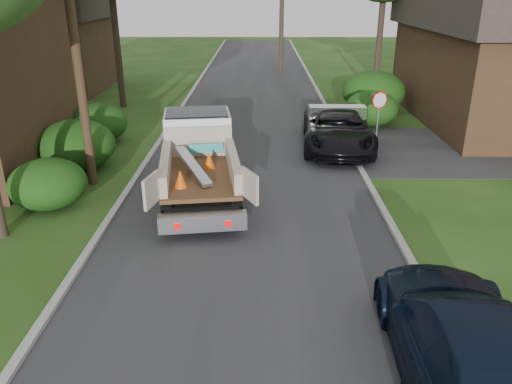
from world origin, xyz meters
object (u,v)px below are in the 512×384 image
at_px(stop_sign, 379,108).
at_px(flatbed_truck, 199,151).
at_px(black_pickup, 338,129).
at_px(navy_suv, 468,346).
at_px(utility_pole, 73,28).
at_px(house_left_far, 45,42).

height_order(stop_sign, flatbed_truck, stop_sign).
height_order(black_pickup, navy_suv, black_pickup).
bearing_deg(flatbed_truck, stop_sign, 24.71).
relative_size(utility_pole, flatbed_truck, 1.52).
xyz_separation_m(utility_pole, flatbed_truck, (3.77, -0.36, -3.88)).
distance_m(utility_pole, flatbed_truck, 5.42).
xyz_separation_m(utility_pole, black_pickup, (9.08, 4.22, -4.33)).
xyz_separation_m(stop_sign, black_pickup, (-1.60, 0.20, -0.94)).
relative_size(house_left_far, black_pickup, 1.25).
bearing_deg(flatbed_truck, black_pickup, 33.13).
height_order(utility_pole, black_pickup, utility_pole).
bearing_deg(black_pickup, flatbed_truck, -134.93).
relative_size(stop_sign, black_pickup, 0.41).
bearing_deg(black_pickup, utility_pole, -150.74).
xyz_separation_m(flatbed_truck, navy_suv, (5.51, -9.13, -0.46)).
bearing_deg(utility_pole, house_left_far, 115.23).
xyz_separation_m(stop_sign, navy_suv, (-1.40, -13.51, -0.94)).
distance_m(stop_sign, flatbed_truck, 8.20).
distance_m(utility_pole, house_left_far, 18.93).
bearing_deg(navy_suv, house_left_far, -54.14).
relative_size(utility_pole, black_pickup, 1.65).
bearing_deg(flatbed_truck, navy_suv, -66.50).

